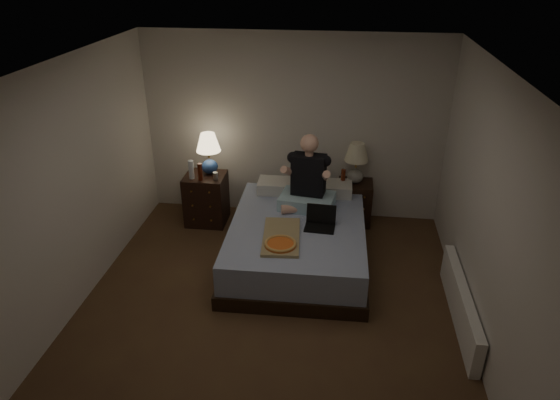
# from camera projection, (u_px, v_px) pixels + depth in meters

# --- Properties ---
(floor) EXTENTS (4.00, 4.50, 0.00)m
(floor) POSITION_uv_depth(u_px,v_px,m) (269.00, 311.00, 5.22)
(floor) COLOR brown
(floor) RESTS_ON ground
(ceiling) EXTENTS (4.00, 4.50, 0.00)m
(ceiling) POSITION_uv_depth(u_px,v_px,m) (266.00, 70.00, 4.09)
(ceiling) COLOR white
(ceiling) RESTS_ON ground
(wall_back) EXTENTS (4.00, 0.00, 2.50)m
(wall_back) POSITION_uv_depth(u_px,v_px,m) (293.00, 128.00, 6.65)
(wall_back) COLOR silver
(wall_back) RESTS_ON ground
(wall_front) EXTENTS (4.00, 0.00, 2.50)m
(wall_front) POSITION_uv_depth(u_px,v_px,m) (204.00, 396.00, 2.66)
(wall_front) COLOR silver
(wall_front) RESTS_ON ground
(wall_left) EXTENTS (0.00, 4.50, 2.50)m
(wall_left) POSITION_uv_depth(u_px,v_px,m) (66.00, 193.00, 4.88)
(wall_left) COLOR silver
(wall_left) RESTS_ON ground
(wall_right) EXTENTS (0.00, 4.50, 2.50)m
(wall_right) POSITION_uv_depth(u_px,v_px,m) (490.00, 218.00, 4.43)
(wall_right) COLOR silver
(wall_right) RESTS_ON ground
(bed) EXTENTS (1.59, 2.10, 0.52)m
(bed) POSITION_uv_depth(u_px,v_px,m) (297.00, 241.00, 5.96)
(bed) COLOR #5067A1
(bed) RESTS_ON floor
(nightstand_left) EXTENTS (0.53, 0.48, 0.69)m
(nightstand_left) POSITION_uv_depth(u_px,v_px,m) (206.00, 199.00, 6.78)
(nightstand_left) COLOR black
(nightstand_left) RESTS_ON floor
(nightstand_right) EXTENTS (0.46, 0.41, 0.59)m
(nightstand_right) POSITION_uv_depth(u_px,v_px,m) (354.00, 202.00, 6.80)
(nightstand_right) COLOR black
(nightstand_right) RESTS_ON floor
(lamp_left) EXTENTS (0.32, 0.32, 0.56)m
(lamp_left) POSITION_uv_depth(u_px,v_px,m) (209.00, 154.00, 6.57)
(lamp_left) COLOR #284A95
(lamp_left) RESTS_ON nightstand_left
(lamp_right) EXTENTS (0.41, 0.41, 0.56)m
(lamp_right) POSITION_uv_depth(u_px,v_px,m) (356.00, 163.00, 6.54)
(lamp_right) COLOR gray
(lamp_right) RESTS_ON nightstand_right
(water_bottle) EXTENTS (0.07, 0.07, 0.25)m
(water_bottle) POSITION_uv_depth(u_px,v_px,m) (191.00, 170.00, 6.49)
(water_bottle) COLOR white
(water_bottle) RESTS_ON nightstand_left
(soda_can) EXTENTS (0.07, 0.07, 0.10)m
(soda_can) POSITION_uv_depth(u_px,v_px,m) (215.00, 176.00, 6.49)
(soda_can) COLOR #B7B6B2
(soda_can) RESTS_ON nightstand_left
(beer_bottle_left) EXTENTS (0.06, 0.06, 0.23)m
(beer_bottle_left) POSITION_uv_depth(u_px,v_px,m) (200.00, 172.00, 6.45)
(beer_bottle_left) COLOR #531B0B
(beer_bottle_left) RESTS_ON nightstand_left
(beer_bottle_right) EXTENTS (0.06, 0.06, 0.23)m
(beer_bottle_right) POSITION_uv_depth(u_px,v_px,m) (343.00, 178.00, 6.53)
(beer_bottle_right) COLOR #561D0C
(beer_bottle_right) RESTS_ON nightstand_right
(person) EXTENTS (0.73, 0.61, 0.93)m
(person) POSITION_uv_depth(u_px,v_px,m) (308.00, 173.00, 5.99)
(person) COLOR black
(person) RESTS_ON bed
(laptop) EXTENTS (0.36, 0.30, 0.24)m
(laptop) POSITION_uv_depth(u_px,v_px,m) (320.00, 219.00, 5.67)
(laptop) COLOR black
(laptop) RESTS_ON bed
(pizza_box) EXTENTS (0.46, 0.79, 0.08)m
(pizza_box) POSITION_uv_depth(u_px,v_px,m) (280.00, 245.00, 5.33)
(pizza_box) COLOR tan
(pizza_box) RESTS_ON bed
(radiator) EXTENTS (0.10, 1.60, 0.40)m
(radiator) POSITION_uv_depth(u_px,v_px,m) (460.00, 304.00, 5.00)
(radiator) COLOR white
(radiator) RESTS_ON floor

